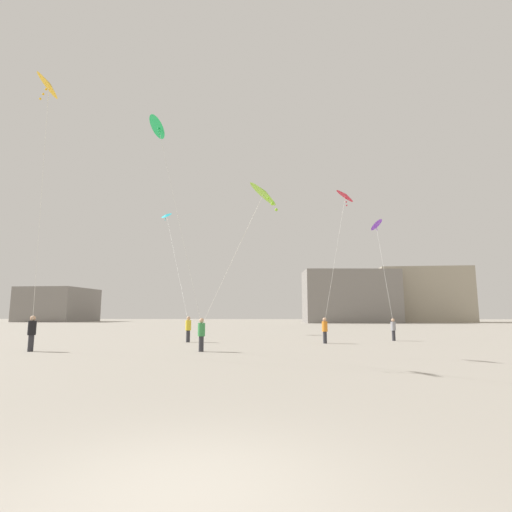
{
  "coord_description": "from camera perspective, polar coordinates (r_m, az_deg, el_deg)",
  "views": [
    {
      "loc": [
        1.03,
        -4.43,
        1.87
      ],
      "look_at": [
        0.0,
        14.12,
        4.63
      ],
      "focal_mm": 27.61,
      "sensor_mm": 36.0,
      "label": 1
    }
  ],
  "objects": [
    {
      "name": "kite_crimson_diamond",
      "position": [
        27.99,
        12.82,
        8.56
      ],
      "size": [
        2.43,
        1.66,
        9.18
      ],
      "color": "red"
    },
    {
      "name": "kite_amber_diamond",
      "position": [
        21.56,
        -27.82,
        20.95
      ],
      "size": [
        2.97,
        4.59,
        11.41
      ],
      "color": "yellow"
    },
    {
      "name": "kite_cyan_diamond",
      "position": [
        41.61,
        -12.84,
        5.68
      ],
      "size": [
        6.08,
        12.88,
        11.1
      ],
      "color": "#1EB2C6"
    },
    {
      "name": "building_centre_hall",
      "position": [
        89.56,
        13.51,
        -5.74
      ],
      "size": [
        20.81,
        10.31,
        11.44
      ],
      "color": "gray",
      "rests_on": "ground_plane"
    },
    {
      "name": "building_left_hall",
      "position": [
        113.17,
        -26.68,
        -6.35
      ],
      "size": [
        15.4,
        16.68,
        8.46
      ],
      "color": "gray",
      "rests_on": "ground_plane"
    },
    {
      "name": "kite_lime_diamond",
      "position": [
        13.11,
        1.12,
        8.96
      ],
      "size": [
        3.98,
        8.28,
        4.96
      ],
      "color": "#8CD12D"
    },
    {
      "name": "person_in_orange",
      "position": [
        26.38,
        9.93,
        -10.4
      ],
      "size": [
        0.36,
        0.36,
        1.66
      ],
      "rotation": [
        0.0,
        0.0,
        2.79
      ],
      "color": "#2D2D33",
      "rests_on": "ground_plane"
    },
    {
      "name": "kite_violet_diamond",
      "position": [
        37.19,
        16.99,
        4.38
      ],
      "size": [
        1.58,
        7.08,
        9.14
      ],
      "color": "purple"
    },
    {
      "name": "person_in_green",
      "position": [
        20.54,
        -7.92,
        -11.01
      ],
      "size": [
        0.37,
        0.37,
        1.68
      ],
      "rotation": [
        0.0,
        0.0,
        3.33
      ],
      "color": "#2D2D33",
      "rests_on": "ground_plane"
    },
    {
      "name": "building_right_hall",
      "position": [
        102.21,
        22.68,
        -5.3
      ],
      "size": [
        20.77,
        14.76,
        12.6
      ],
      "color": "#A39984",
      "rests_on": "ground_plane"
    },
    {
      "name": "kite_emerald_diamond",
      "position": [
        22.61,
        -13.95,
        17.66
      ],
      "size": [
        3.14,
        1.62,
        11.07
      ],
      "color": "green"
    },
    {
      "name": "person_in_grey",
      "position": [
        30.16,
        19.28,
        -9.89
      ],
      "size": [
        0.34,
        0.34,
        1.57
      ],
      "rotation": [
        0.0,
        0.0,
        5.62
      ],
      "color": "#2D2D33",
      "rests_on": "ground_plane"
    },
    {
      "name": "person_in_yellow",
      "position": [
        27.44,
        -9.79,
        -10.24
      ],
      "size": [
        0.38,
        0.38,
        1.73
      ],
      "rotation": [
        0.0,
        0.0,
        0.8
      ],
      "color": "#2D2D33",
      "rests_on": "ground_plane"
    },
    {
      "name": "person_in_black",
      "position": [
        23.39,
        -29.73,
        -9.5
      ],
      "size": [
        0.39,
        0.39,
        1.8
      ],
      "rotation": [
        0.0,
        0.0,
        5.43
      ],
      "color": "#2D2D33",
      "rests_on": "ground_plane"
    },
    {
      "name": "ground_plane",
      "position": [
        4.92,
        -10.63,
        -30.67
      ],
      "size": [
        300.0,
        300.0,
        0.0
      ],
      "primitive_type": "plane",
      "color": "#9E9689"
    }
  ]
}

